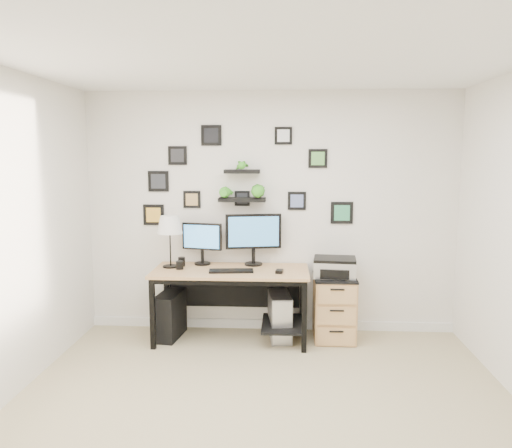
# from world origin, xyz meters

# --- Properties ---
(room) EXTENTS (4.00, 4.00, 4.00)m
(room) POSITION_xyz_m (0.00, 1.98, 0.05)
(room) COLOR #BFB188
(room) RESTS_ON ground
(desk) EXTENTS (1.60, 0.70, 0.75)m
(desk) POSITION_xyz_m (-0.36, 1.67, 0.63)
(desk) COLOR tan
(desk) RESTS_ON ground
(monitor_left) EXTENTS (0.44, 0.20, 0.45)m
(monitor_left) POSITION_xyz_m (-0.73, 1.85, 1.01)
(monitor_left) COLOR black
(monitor_left) RESTS_ON desk
(monitor_right) EXTENTS (0.59, 0.22, 0.55)m
(monitor_right) POSITION_xyz_m (-0.18, 1.86, 1.08)
(monitor_right) COLOR black
(monitor_right) RESTS_ON desk
(keyboard) EXTENTS (0.46, 0.19, 0.02)m
(keyboard) POSITION_xyz_m (-0.38, 1.53, 0.76)
(keyboard) COLOR black
(keyboard) RESTS_ON desk
(mouse) EXTENTS (0.08, 0.11, 0.03)m
(mouse) POSITION_xyz_m (0.11, 1.52, 0.77)
(mouse) COLOR black
(mouse) RESTS_ON desk
(table_lamp) EXTENTS (0.27, 0.27, 0.55)m
(table_lamp) POSITION_xyz_m (-1.04, 1.72, 1.19)
(table_lamp) COLOR black
(table_lamp) RESTS_ON desk
(mug) EXTENTS (0.08, 0.08, 0.09)m
(mug) POSITION_xyz_m (-0.93, 1.62, 0.79)
(mug) COLOR black
(mug) RESTS_ON desk
(pen_cup) EXTENTS (0.07, 0.07, 0.10)m
(pen_cup) POSITION_xyz_m (-0.94, 1.76, 0.80)
(pen_cup) COLOR black
(pen_cup) RESTS_ON desk
(pc_tower_black) EXTENTS (0.27, 0.50, 0.48)m
(pc_tower_black) POSITION_xyz_m (-1.05, 1.66, 0.24)
(pc_tower_black) COLOR black
(pc_tower_black) RESTS_ON ground
(pc_tower_grey) EXTENTS (0.27, 0.50, 0.48)m
(pc_tower_grey) POSITION_xyz_m (0.11, 1.70, 0.24)
(pc_tower_grey) COLOR gray
(pc_tower_grey) RESTS_ON ground
(file_cabinet) EXTENTS (0.43, 0.53, 0.67)m
(file_cabinet) POSITION_xyz_m (0.68, 1.72, 0.34)
(file_cabinet) COLOR tan
(file_cabinet) RESTS_ON ground
(printer) EXTENTS (0.46, 0.38, 0.19)m
(printer) POSITION_xyz_m (0.68, 1.73, 0.77)
(printer) COLOR silver
(printer) RESTS_ON file_cabinet
(wall_decor) EXTENTS (2.28, 0.18, 1.08)m
(wall_decor) POSITION_xyz_m (-0.31, 1.93, 1.64)
(wall_decor) COLOR black
(wall_decor) RESTS_ON ground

